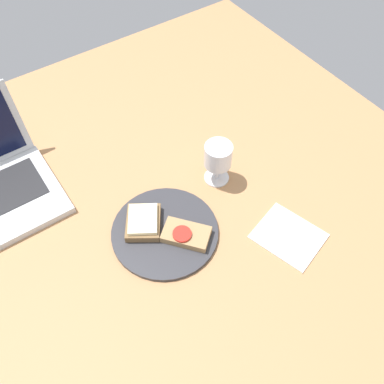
{
  "coord_description": "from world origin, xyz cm",
  "views": [
    {
      "loc": [
        -30.23,
        -52.49,
        89.3
      ],
      "look_at": [
        4.31,
        -2.02,
        8.0
      ],
      "focal_mm": 40.0,
      "sensor_mm": 36.0,
      "label": 1
    }
  ],
  "objects_px": {
    "napkin": "(289,236)",
    "sandwich_with_cheese": "(143,222)",
    "wine_glass": "(218,157)",
    "sandwich_with_tomato": "(186,234)",
    "plate": "(165,232)"
  },
  "relations": [
    {
      "from": "napkin",
      "to": "sandwich_with_cheese",
      "type": "bearing_deg",
      "value": 141.25
    },
    {
      "from": "wine_glass",
      "to": "sandwich_with_tomato",
      "type": "bearing_deg",
      "value": -147.41
    },
    {
      "from": "plate",
      "to": "napkin",
      "type": "xyz_separation_m",
      "value": [
        0.23,
        -0.17,
        -0.0
      ]
    },
    {
      "from": "plate",
      "to": "sandwich_with_tomato",
      "type": "bearing_deg",
      "value": -52.78
    },
    {
      "from": "wine_glass",
      "to": "napkin",
      "type": "xyz_separation_m",
      "value": [
        0.03,
        -0.24,
        -0.08
      ]
    },
    {
      "from": "sandwich_with_cheese",
      "to": "sandwich_with_tomato",
      "type": "xyz_separation_m",
      "value": [
        0.06,
        -0.08,
        -0.0
      ]
    },
    {
      "from": "plate",
      "to": "wine_glass",
      "type": "bearing_deg",
      "value": 18.19
    },
    {
      "from": "plate",
      "to": "wine_glass",
      "type": "xyz_separation_m",
      "value": [
        0.2,
        0.07,
        0.08
      ]
    },
    {
      "from": "wine_glass",
      "to": "napkin",
      "type": "relative_size",
      "value": 0.8
    },
    {
      "from": "plate",
      "to": "sandwich_with_tomato",
      "type": "xyz_separation_m",
      "value": [
        0.03,
        -0.04,
        0.02
      ]
    },
    {
      "from": "wine_glass",
      "to": "plate",
      "type": "bearing_deg",
      "value": -161.81
    },
    {
      "from": "sandwich_with_cheese",
      "to": "napkin",
      "type": "xyz_separation_m",
      "value": [
        0.27,
        -0.21,
        -0.02
      ]
    },
    {
      "from": "plate",
      "to": "sandwich_with_cheese",
      "type": "xyz_separation_m",
      "value": [
        -0.03,
        0.04,
        0.02
      ]
    },
    {
      "from": "sandwich_with_cheese",
      "to": "plate",
      "type": "bearing_deg",
      "value": -51.96
    },
    {
      "from": "sandwich_with_cheese",
      "to": "sandwich_with_tomato",
      "type": "height_order",
      "value": "sandwich_with_cheese"
    }
  ]
}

